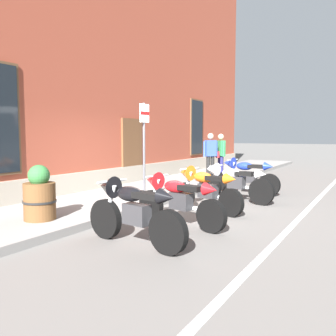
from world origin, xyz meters
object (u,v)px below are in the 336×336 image
at_px(motorcycle_black_sport, 131,209).
at_px(parking_sign, 144,137).
at_px(motorcycle_red_sport, 176,197).
at_px(barrel_planter, 40,196).
at_px(motorcycle_orange_sport, 204,187).
at_px(pedestrian_striped_shirt, 221,153).
at_px(motorcycle_white_sport, 232,181).
at_px(motorcycle_blue_sport, 245,174).
at_px(pedestrian_blue_top, 211,153).

bearing_deg(motorcycle_black_sport, parking_sign, 30.15).
relative_size(motorcycle_red_sport, barrel_planter, 2.05).
xyz_separation_m(motorcycle_orange_sport, barrel_planter, (-2.89, 2.05, 0.03)).
xyz_separation_m(motorcycle_orange_sport, pedestrian_striped_shirt, (5.41, 1.77, 0.51)).
bearing_deg(motorcycle_red_sport, motorcycle_orange_sport, 2.28).
xyz_separation_m(motorcycle_white_sport, motorcycle_blue_sport, (1.42, 0.11, 0.03)).
distance_m(motorcycle_red_sport, pedestrian_striped_shirt, 7.09).
bearing_deg(pedestrian_striped_shirt, motorcycle_white_sport, -154.01).
distance_m(motorcycle_black_sport, pedestrian_striped_shirt, 8.55).
bearing_deg(motorcycle_blue_sport, pedestrian_blue_top, 46.53).
bearing_deg(motorcycle_blue_sport, motorcycle_black_sport, -179.17).
relative_size(motorcycle_white_sport, parking_sign, 0.91).
relative_size(motorcycle_red_sport, motorcycle_orange_sport, 1.09).
bearing_deg(barrel_planter, motorcycle_orange_sport, -35.34).
relative_size(motorcycle_orange_sport, motorcycle_blue_sport, 0.98).
height_order(motorcycle_red_sport, pedestrian_striped_shirt, pedestrian_striped_shirt).
relative_size(motorcycle_blue_sport, pedestrian_blue_top, 1.20).
distance_m(motorcycle_red_sport, pedestrian_blue_top, 6.52).
height_order(motorcycle_blue_sport, pedestrian_blue_top, pedestrian_blue_top).
bearing_deg(motorcycle_red_sport, motorcycle_white_sport, -1.10).
distance_m(motorcycle_white_sport, parking_sign, 2.61).
bearing_deg(motorcycle_black_sport, pedestrian_striped_shirt, 12.60).
distance_m(motorcycle_orange_sport, barrel_planter, 3.54).
distance_m(pedestrian_striped_shirt, barrel_planter, 8.32).
relative_size(motorcycle_white_sport, pedestrian_striped_shirt, 1.32).
xyz_separation_m(motorcycle_blue_sport, pedestrian_striped_shirt, (2.45, 1.78, 0.49)).
bearing_deg(motorcycle_orange_sport, motorcycle_white_sport, -4.22).
relative_size(motorcycle_red_sport, motorcycle_white_sport, 0.98).
bearing_deg(barrel_planter, pedestrian_blue_top, -1.07).
distance_m(motorcycle_red_sport, barrel_planter, 2.57).
height_order(motorcycle_red_sport, motorcycle_orange_sport, motorcycle_orange_sport).
distance_m(motorcycle_orange_sport, pedestrian_blue_top, 5.16).
xyz_separation_m(motorcycle_orange_sport, parking_sign, (-0.13, 1.53, 1.12)).
height_order(parking_sign, barrel_planter, parking_sign).
height_order(motorcycle_blue_sport, parking_sign, parking_sign).
bearing_deg(motorcycle_white_sport, barrel_planter, 153.96).
distance_m(motorcycle_black_sport, motorcycle_red_sport, 1.50).
bearing_deg(pedestrian_blue_top, pedestrian_striped_shirt, -11.80).
bearing_deg(motorcycle_red_sport, parking_sign, 50.95).
xyz_separation_m(motorcycle_white_sport, barrel_planter, (-4.43, 2.16, 0.05)).
height_order(motorcycle_red_sport, parking_sign, parking_sign).
bearing_deg(motorcycle_black_sport, barrel_planter, 89.10).
relative_size(motorcycle_black_sport, motorcycle_orange_sport, 1.03).
xyz_separation_m(motorcycle_red_sport, motorcycle_white_sport, (2.96, -0.06, -0.00)).
bearing_deg(motorcycle_black_sport, motorcycle_white_sport, -0.30).
bearing_deg(barrel_planter, parking_sign, -10.65).
xyz_separation_m(motorcycle_red_sport, motorcycle_blue_sport, (4.38, 0.05, 0.03)).
distance_m(motorcycle_black_sport, parking_sign, 3.41).
height_order(motorcycle_orange_sport, motorcycle_blue_sport, motorcycle_blue_sport).
bearing_deg(motorcycle_white_sport, pedestrian_striped_shirt, 25.99).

